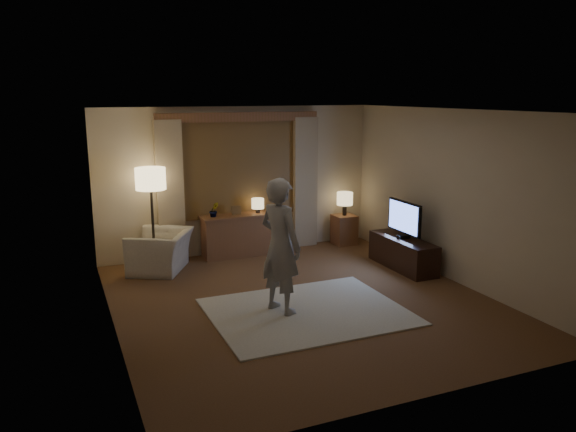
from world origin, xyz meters
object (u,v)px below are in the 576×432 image
sideboard (237,236)px  person (280,246)px  tv_stand (403,253)px  armchair (161,251)px  side_table (344,230)px

sideboard → person: person is taller
tv_stand → person: (-2.58, -0.99, 0.66)m
tv_stand → person: bearing=-159.0°
armchair → side_table: armchair is taller
armchair → tv_stand: armchair is taller
sideboard → armchair: (-1.40, -0.35, -0.03)m
sideboard → tv_stand: 2.89m
sideboard → tv_stand: (2.29, -1.75, -0.10)m
armchair → tv_stand: bearing=98.0°
sideboard → tv_stand: size_ratio=0.86×
armchair → side_table: (3.52, 0.30, -0.04)m
sideboard → person: bearing=-95.9°
sideboard → side_table: sideboard is taller
side_table → armchair: bearing=-175.2°
armchair → tv_stand: (3.69, -1.40, -0.07)m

